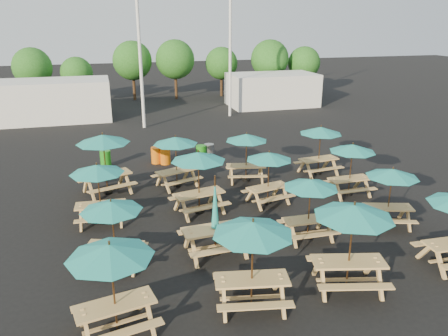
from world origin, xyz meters
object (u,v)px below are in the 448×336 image
object	(u,v)px
picnic_unit_15	(321,133)
waste_bin_2	(165,156)
waste_bin_1	(156,155)
picnic_unit_10	(269,159)
picnic_unit_2	(97,173)
picnic_unit_9	(311,187)
picnic_unit_6	(198,161)
waste_bin_0	(106,159)
picnic_unit_3	(103,143)
picnic_unit_8	(353,217)
waste_bin_4	(209,152)
picnic_unit_14	(352,151)
picnic_unit_13	(392,177)
picnic_unit_11	(246,140)
picnic_unit_5	(215,222)
picnic_unit_4	(253,233)
picnic_unit_0	(110,257)
picnic_unit_1	(112,210)
waste_bin_3	(201,153)
picnic_unit_7	(176,144)

from	to	relation	value
picnic_unit_15	waste_bin_2	distance (m)	7.58
waste_bin_1	picnic_unit_10	bearing A→B (deg)	-60.18
picnic_unit_2	picnic_unit_9	size ratio (longest dim) A/B	1.05
picnic_unit_2	picnic_unit_9	bearing A→B (deg)	-21.21
picnic_unit_6	waste_bin_0	world-z (taller)	picnic_unit_6
picnic_unit_3	picnic_unit_15	bearing A→B (deg)	-19.87
picnic_unit_6	picnic_unit_8	xyz separation A→B (m)	(2.77, -5.76, 0.06)
picnic_unit_8	picnic_unit_15	xyz separation A→B (m)	(3.46, 8.42, -0.15)
waste_bin_1	waste_bin_4	world-z (taller)	same
picnic_unit_3	picnic_unit_14	xyz separation A→B (m)	(9.51, -2.82, -0.31)
picnic_unit_6	picnic_unit_13	xyz separation A→B (m)	(6.08, -2.79, -0.23)
picnic_unit_11	picnic_unit_5	bearing A→B (deg)	-104.76
picnic_unit_9	picnic_unit_13	size ratio (longest dim) A/B	0.94
picnic_unit_4	picnic_unit_13	world-z (taller)	picnic_unit_4
picnic_unit_0	picnic_unit_1	xyz separation A→B (m)	(0.10, 2.91, -0.19)
picnic_unit_1	waste_bin_4	size ratio (longest dim) A/B	2.72
picnic_unit_0	waste_bin_3	bearing A→B (deg)	57.19
picnic_unit_6	picnic_unit_14	distance (m)	6.26
picnic_unit_2	picnic_unit_3	size ratio (longest dim) A/B	0.81
picnic_unit_8	picnic_unit_2	bearing A→B (deg)	151.18
picnic_unit_0	picnic_unit_7	xyz separation A→B (m)	(2.91, 8.78, -0.06)
picnic_unit_7	waste_bin_0	bearing A→B (deg)	110.23
picnic_unit_15	waste_bin_0	world-z (taller)	picnic_unit_15
picnic_unit_1	picnic_unit_11	bearing A→B (deg)	63.22
picnic_unit_8	waste_bin_2	xyz separation A→B (m)	(-3.15, 11.81, -1.68)
picnic_unit_9	waste_bin_3	distance (m)	9.18
picnic_unit_2	waste_bin_0	distance (m)	6.50
picnic_unit_0	picnic_unit_8	world-z (taller)	picnic_unit_8
picnic_unit_9	waste_bin_4	xyz separation A→B (m)	(-1.11, 9.08, -1.38)
picnic_unit_6	picnic_unit_15	xyz separation A→B (m)	(6.23, 2.66, -0.09)
picnic_unit_7	waste_bin_2	world-z (taller)	picnic_unit_7
picnic_unit_2	picnic_unit_5	world-z (taller)	picnic_unit_5
picnic_unit_13	waste_bin_2	world-z (taller)	picnic_unit_13
picnic_unit_8	picnic_unit_10	size ratio (longest dim) A/B	1.19
picnic_unit_0	picnic_unit_10	world-z (taller)	picnic_unit_0
picnic_unit_3	picnic_unit_15	size ratio (longest dim) A/B	1.20
picnic_unit_1	picnic_unit_3	xyz separation A→B (m)	(-0.10, 5.85, 0.39)
picnic_unit_10	picnic_unit_9	bearing A→B (deg)	-97.88
picnic_unit_10	waste_bin_3	size ratio (longest dim) A/B	2.57
picnic_unit_1	picnic_unit_13	world-z (taller)	picnic_unit_13
picnic_unit_4	picnic_unit_10	bearing A→B (deg)	75.98
picnic_unit_14	waste_bin_0	distance (m)	11.51
picnic_unit_10	picnic_unit_13	size ratio (longest dim) A/B	0.95
picnic_unit_4	picnic_unit_14	xyz separation A→B (m)	(6.21, 5.84, -0.15)
picnic_unit_10	picnic_unit_3	bearing A→B (deg)	143.49
picnic_unit_2	picnic_unit_14	distance (m)	9.77
picnic_unit_0	waste_bin_2	bearing A→B (deg)	65.15
picnic_unit_8	picnic_unit_13	xyz separation A→B (m)	(3.31, 2.97, -0.29)
picnic_unit_1	picnic_unit_2	bearing A→B (deg)	115.76
waste_bin_2	picnic_unit_1	bearing A→B (deg)	-107.00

